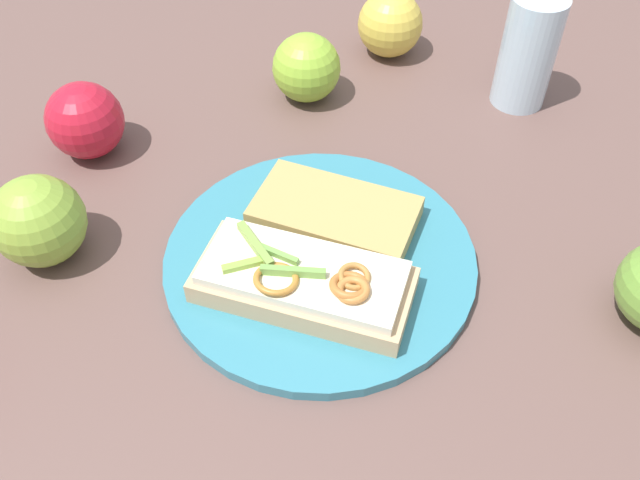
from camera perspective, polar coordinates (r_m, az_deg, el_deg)
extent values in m
plane|color=brown|center=(0.62, 0.00, -1.96)|extent=(2.00, 2.00, 0.00)
cylinder|color=teal|center=(0.62, 0.00, -1.62)|extent=(0.28, 0.28, 0.01)
cube|color=tan|center=(0.58, -1.38, -3.76)|extent=(0.15, 0.20, 0.02)
cube|color=#EFE4C6|center=(0.57, -1.40, -2.78)|extent=(0.13, 0.18, 0.01)
torus|color=#B36B30|center=(0.55, 2.46, -3.81)|extent=(0.03, 0.03, 0.01)
torus|color=#B2762F|center=(0.55, -3.68, -3.25)|extent=(0.05, 0.05, 0.01)
torus|color=#BB7638|center=(0.54, 2.73, -4.18)|extent=(0.04, 0.04, 0.01)
torus|color=#AB7637|center=(0.55, 2.86, -3.04)|extent=(0.04, 0.04, 0.01)
cube|color=#84AE41|center=(0.57, -6.31, -2.03)|extent=(0.04, 0.02, 0.01)
cube|color=#6FA147|center=(0.56, -2.27, -2.65)|extent=(0.04, 0.05, 0.01)
cube|color=#7D9F45|center=(0.58, -5.41, -0.38)|extent=(0.02, 0.05, 0.01)
cube|color=#72A349|center=(0.57, -3.58, -1.15)|extent=(0.01, 0.04, 0.01)
cube|color=tan|center=(0.63, 1.25, 2.25)|extent=(0.13, 0.17, 0.02)
sphere|color=#84A838|center=(0.65, -22.39, 1.48)|extent=(0.11, 0.11, 0.08)
sphere|color=#8DBA35|center=(0.79, -1.14, 14.14)|extent=(0.09, 0.09, 0.08)
sphere|color=gold|center=(0.87, 5.86, 17.44)|extent=(0.10, 0.10, 0.08)
sphere|color=red|center=(0.75, -18.97, 9.39)|extent=(0.09, 0.09, 0.08)
cylinder|color=silver|center=(0.80, 16.63, 14.89)|extent=(0.06, 0.06, 0.13)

